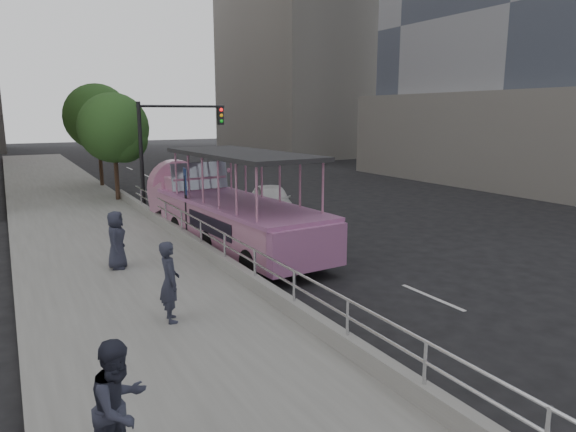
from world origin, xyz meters
name	(u,v)px	position (x,y,z in m)	size (l,w,h in m)	color
ground	(355,282)	(0.00, 0.00, 0.00)	(160.00, 160.00, 0.00)	black
sidewalk	(88,230)	(-5.75, 10.00, 0.15)	(5.50, 80.00, 0.30)	gray
kerb_wall	(225,263)	(-3.12, 2.00, 0.48)	(0.24, 30.00, 0.36)	#9B9C97
guardrail	(225,240)	(-3.12, 2.00, 1.14)	(0.07, 22.00, 0.71)	silver
duck_boat	(224,210)	(-1.67, 5.65, 1.28)	(3.24, 10.52, 3.44)	black
car	(272,200)	(2.45, 9.92, 0.70)	(1.65, 4.10, 1.40)	silver
pedestrian_near	(170,282)	(-5.55, -0.92, 1.18)	(0.64, 0.42, 1.76)	#292C3D
pedestrian_mid	(120,407)	(-7.44, -5.28, 1.17)	(0.85, 0.66, 1.75)	#292C3D
pedestrian_far	(116,240)	(-5.80, 3.58, 1.14)	(0.82, 0.53, 1.68)	#292C3D
parking_sign	(186,198)	(-2.94, 6.02, 1.77)	(0.14, 0.63, 2.83)	black
traffic_signal	(166,139)	(-1.70, 12.50, 3.50)	(4.20, 0.32, 5.20)	black
street_tree_near	(116,131)	(-3.30, 15.93, 3.82)	(3.52, 3.52, 5.72)	#342418
street_tree_far	(99,119)	(-3.10, 21.93, 4.31)	(3.97, 3.97, 6.45)	#342418
midrise_stone_a	(325,14)	(26.00, 42.00, 16.00)	(20.00, 20.00, 32.00)	slate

